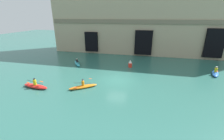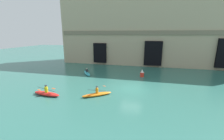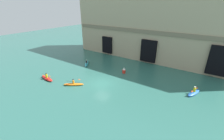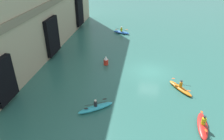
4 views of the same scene
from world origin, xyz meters
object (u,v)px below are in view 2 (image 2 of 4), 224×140
object	(u,v)px
kayak_orange	(97,94)
kayak_cyan	(87,73)
marker_buoy	(142,73)
kayak_red	(47,93)

from	to	relation	value
kayak_orange	kayak_cyan	world-z (taller)	kayak_orange
marker_buoy	kayak_cyan	bearing A→B (deg)	-175.43
kayak_orange	kayak_red	bearing A→B (deg)	-23.09
kayak_orange	marker_buoy	world-z (taller)	marker_buoy
kayak_red	kayak_orange	xyz separation A→B (m)	(5.38, 1.17, -0.02)
kayak_orange	marker_buoy	bearing A→B (deg)	-152.18
kayak_red	kayak_orange	distance (m)	5.51
kayak_red	marker_buoy	world-z (taller)	marker_buoy
kayak_red	marker_buoy	size ratio (longest dim) A/B	2.82
kayak_cyan	marker_buoy	world-z (taller)	marker_buoy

